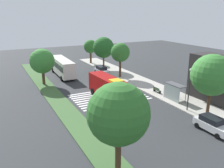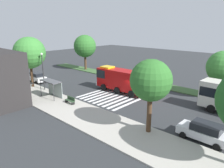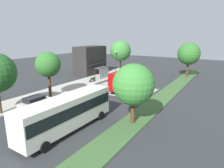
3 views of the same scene
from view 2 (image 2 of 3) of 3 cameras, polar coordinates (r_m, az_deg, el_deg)
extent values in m
plane|color=#2D3033|center=(31.03, 5.84, -3.55)|extent=(120.00, 120.00, 0.00)
cube|color=#ADA89E|center=(24.78, -7.15, -8.52)|extent=(60.00, 5.35, 0.14)
cube|color=#3D6033|center=(37.42, 13.22, -0.41)|extent=(60.00, 3.00, 0.14)
cube|color=silver|center=(30.38, 7.62, -4.02)|extent=(0.45, 11.65, 0.01)
cube|color=silver|center=(30.87, 6.26, -3.65)|extent=(0.45, 11.65, 0.01)
cube|color=silver|center=(31.38, 4.94, -3.29)|extent=(0.45, 11.65, 0.01)
cube|color=silver|center=(31.90, 3.66, -2.94)|extent=(0.45, 11.65, 0.01)
cube|color=silver|center=(32.45, 2.43, -2.60)|extent=(0.45, 11.65, 0.01)
cube|color=silver|center=(33.01, 1.24, -2.27)|extent=(0.45, 11.65, 0.01)
cube|color=silver|center=(33.58, 0.09, -1.95)|extent=(0.45, 11.65, 0.01)
cube|color=silver|center=(34.17, -1.02, -1.64)|extent=(0.45, 11.65, 0.01)
cube|color=silver|center=(34.77, -2.10, -1.34)|extent=(0.45, 11.65, 0.01)
cube|color=#A50C0C|center=(34.43, -1.25, 2.00)|extent=(2.62, 2.51, 2.97)
cube|color=#A50C0C|center=(31.87, 4.43, 0.84)|extent=(5.99, 2.65, 2.98)
cube|color=black|center=(34.54, -1.73, 3.05)|extent=(1.92, 2.50, 1.31)
cube|color=silver|center=(35.63, -2.88, 0.40)|extent=(0.34, 2.41, 0.50)
cube|color=yellow|center=(34.08, -1.27, 4.62)|extent=(1.84, 1.76, 0.24)
cylinder|color=black|center=(33.79, -2.27, -0.88)|extent=(1.11, 0.34, 1.10)
cylinder|color=black|center=(35.52, 0.36, -0.04)|extent=(1.11, 0.34, 1.10)
cylinder|color=black|center=(30.54, 5.27, -2.76)|extent=(1.11, 0.34, 1.10)
cylinder|color=black|center=(32.45, 7.73, -1.72)|extent=(1.11, 0.34, 1.10)
cylinder|color=black|center=(32.05, 1.40, -1.80)|extent=(1.11, 0.34, 1.10)
cylinder|color=black|center=(33.88, 3.96, -0.87)|extent=(1.11, 0.34, 1.10)
cube|color=silver|center=(21.33, 23.49, -12.14)|extent=(4.51, 1.91, 0.74)
cube|color=black|center=(20.97, 24.28, -10.58)|extent=(2.53, 1.67, 0.66)
cylinder|color=black|center=(21.17, 18.63, -12.97)|extent=(0.64, 0.23, 0.64)
cylinder|color=black|center=(22.72, 20.67, -11.12)|extent=(0.64, 0.23, 0.64)
cylinder|color=black|center=(20.35, 26.45, -15.09)|extent=(0.64, 0.23, 0.64)
cylinder|color=black|center=(21.97, 27.95, -12.97)|extent=(0.64, 0.23, 0.64)
cube|color=silver|center=(41.34, -19.73, 1.53)|extent=(4.42, 1.78, 0.81)
cube|color=black|center=(40.99, -19.68, 2.46)|extent=(2.48, 1.56, 0.64)
cylinder|color=black|center=(42.33, -21.66, 1.09)|extent=(0.64, 0.22, 0.64)
cylinder|color=black|center=(43.09, -19.58, 1.54)|extent=(0.64, 0.22, 0.64)
cylinder|color=black|center=(39.79, -19.79, 0.39)|extent=(0.64, 0.22, 0.64)
cylinder|color=black|center=(40.60, -17.62, 0.88)|extent=(0.64, 0.22, 0.64)
cylinder|color=black|center=(30.33, 26.86, -4.69)|extent=(1.01, 0.33, 1.00)
cylinder|color=black|center=(28.02, 25.23, -6.09)|extent=(1.01, 0.33, 1.00)
cube|color=#4C4C51|center=(30.98, -16.34, 0.77)|extent=(3.50, 1.40, 0.12)
cube|color=#8C9E99|center=(31.63, -15.16, -1.10)|extent=(3.50, 0.08, 2.40)
cylinder|color=#333338|center=(29.59, -15.51, -2.29)|extent=(0.08, 0.08, 2.40)
cylinder|color=#333338|center=(32.43, -18.72, -0.99)|extent=(0.08, 0.08, 2.40)
cube|color=#2D472D|center=(28.49, -11.36, -4.39)|extent=(1.60, 0.50, 0.08)
cube|color=#2D472D|center=(28.52, -11.03, -3.78)|extent=(1.60, 0.06, 0.45)
cube|color=black|center=(28.01, -10.46, -5.18)|extent=(0.08, 0.45, 0.37)
cube|color=black|center=(29.12, -12.18, -4.46)|extent=(0.08, 0.45, 0.37)
cylinder|color=#2D2D30|center=(34.99, -18.12, 2.91)|extent=(0.16, 0.16, 5.54)
sphere|color=white|center=(34.49, -18.54, 7.70)|extent=(0.36, 0.36, 0.36)
cube|color=black|center=(32.30, -23.92, 1.11)|extent=(6.73, 0.80, 0.16)
cylinder|color=#47301E|center=(20.61, 10.03, -7.83)|extent=(0.46, 0.46, 3.80)
sphere|color=#2D6B28|center=(19.55, 10.48, 0.99)|extent=(3.91, 3.91, 3.91)
cylinder|color=#47301E|center=(37.67, -20.88, 2.24)|extent=(0.41, 0.41, 3.89)
sphere|color=#387F33|center=(37.05, -21.44, 7.87)|extent=(5.14, 5.14, 5.14)
cylinder|color=#47301E|center=(33.67, 27.29, -0.96)|extent=(0.53, 0.53, 2.81)
sphere|color=#387F33|center=(33.03, 27.94, 4.05)|extent=(4.57, 4.57, 4.57)
cylinder|color=#47301E|center=(49.72, -7.22, 6.03)|extent=(0.51, 0.51, 3.61)
sphere|color=#2D6B28|center=(49.25, -7.36, 10.14)|extent=(5.08, 5.08, 5.08)
camera|label=1|loc=(66.19, -10.73, 18.00)|focal=38.42mm
camera|label=3|loc=(41.83, 58.64, 7.77)|focal=31.91mm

